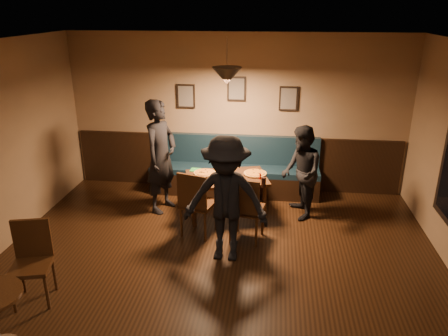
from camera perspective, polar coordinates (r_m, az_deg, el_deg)
name	(u,v)px	position (r m, az deg, el deg)	size (l,w,h in m)	color
floor	(207,306)	(5.16, -2.27, -17.78)	(7.00, 7.00, 0.00)	black
ceiling	(203,54)	(4.06, -2.85, 14.86)	(7.00, 7.00, 0.00)	silver
wall_back	(236,114)	(7.73, 1.66, 7.18)	(6.00, 6.00, 0.00)	#8C704F
wainscot	(236,162)	(7.96, 1.58, 0.82)	(5.88, 0.06, 1.00)	black
booth_bench	(234,167)	(7.71, 1.39, 0.14)	(3.00, 0.60, 1.00)	#0F232D
picture_left	(186,96)	(7.76, -5.05, 9.45)	(0.32, 0.04, 0.42)	black
picture_center	(237,89)	(7.60, 1.68, 10.43)	(0.32, 0.04, 0.42)	black
picture_right	(288,99)	(7.61, 8.52, 9.06)	(0.32, 0.04, 0.42)	black
pendant_lamp	(227,76)	(6.39, 0.38, 12.09)	(0.44, 0.44, 0.25)	black
dining_table	(227,196)	(6.94, 0.35, -3.72)	(1.25, 0.81, 0.67)	black
chair_near_left	(198,202)	(6.35, -3.39, -4.53)	(0.45, 0.45, 1.01)	black
chair_near_right	(247,208)	(6.19, 3.05, -5.25)	(0.44, 0.44, 1.00)	#32170E
diner_left	(161,157)	(7.01, -8.34, 1.50)	(0.68, 0.44, 1.86)	black
diner_right	(301,173)	(6.86, 10.16, -0.64)	(0.73, 0.57, 1.50)	black
diner_front	(226,200)	(5.59, 0.24, -4.19)	(1.11, 0.64, 1.71)	black
pizza_a	(205,173)	(6.92, -2.58, -0.65)	(0.35, 0.35, 0.04)	gold
pizza_b	(228,181)	(6.62, 0.50, -1.67)	(0.32, 0.32, 0.04)	orange
pizza_c	(255,173)	(6.91, 4.14, -0.71)	(0.37, 0.37, 0.04)	#C68425
soda_glass	(264,182)	(6.44, 5.25, -1.87)	(0.07, 0.07, 0.15)	black
tabasco_bottle	(260,176)	(6.72, 4.80, -1.04)	(0.03, 0.03, 0.11)	#8D0A04
napkin_a	(195,170)	(7.10, -3.80, -0.24)	(0.17, 0.17, 0.01)	#207930
napkin_b	(189,183)	(6.60, -4.70, -1.96)	(0.16, 0.16, 0.01)	#207A28
cutlery_set	(219,185)	(6.51, -0.67, -2.21)	(0.02, 0.17, 0.00)	silver
cafe_chair_far	(31,265)	(5.42, -24.18, -11.62)	(0.42, 0.42, 0.95)	black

